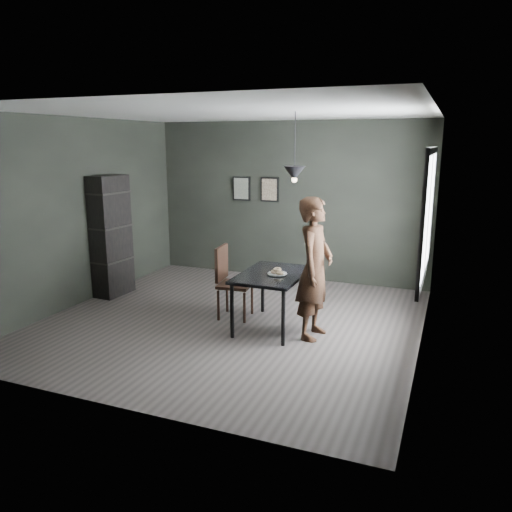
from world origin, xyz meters
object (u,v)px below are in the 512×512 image
at_px(shelf_unit, 111,236).
at_px(wood_chair, 229,277).
at_px(cafe_table, 272,279).
at_px(white_plate, 277,274).
at_px(woman, 315,269).
at_px(pendant_lamp, 294,173).

bearing_deg(shelf_unit, wood_chair, -4.05).
distance_m(cafe_table, white_plate, 0.13).
distance_m(white_plate, woman, 0.54).
height_order(woman, wood_chair, woman).
bearing_deg(shelf_unit, woman, -5.78).
height_order(cafe_table, white_plate, white_plate).
xyz_separation_m(cafe_table, pendant_lamp, (0.25, 0.10, 1.38)).
relative_size(white_plate, shelf_unit, 0.12).
relative_size(cafe_table, shelf_unit, 0.62).
xyz_separation_m(woman, wood_chair, (-1.31, 0.28, -0.31)).
distance_m(wood_chair, pendant_lamp, 1.75).
relative_size(shelf_unit, pendant_lamp, 2.23).
distance_m(white_plate, wood_chair, 0.84).
height_order(white_plate, pendant_lamp, pendant_lamp).
xyz_separation_m(shelf_unit, pendant_lamp, (3.17, -0.36, 1.09)).
height_order(cafe_table, shelf_unit, shelf_unit).
bearing_deg(white_plate, pendant_lamp, 41.90).
xyz_separation_m(white_plate, woman, (0.51, -0.06, 0.14)).
distance_m(shelf_unit, pendant_lamp, 3.37).
bearing_deg(cafe_table, pendant_lamp, 21.80).
bearing_deg(shelf_unit, pendant_lamp, -3.11).
bearing_deg(woman, shelf_unit, 84.71).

